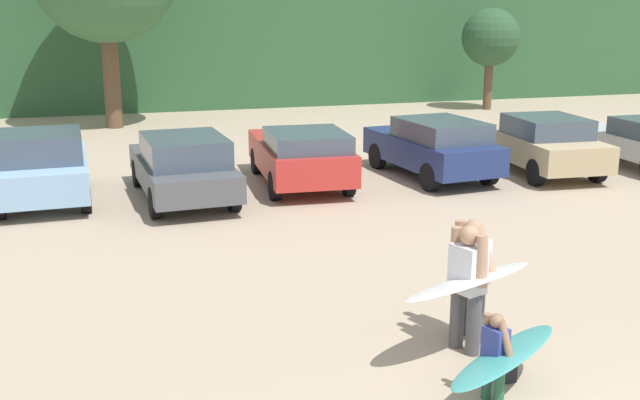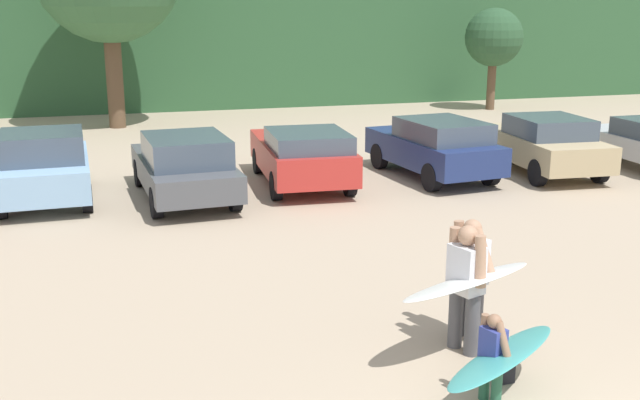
{
  "view_description": "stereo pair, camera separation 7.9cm",
  "coord_description": "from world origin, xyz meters",
  "px_view_note": "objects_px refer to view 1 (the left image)",
  "views": [
    {
      "loc": [
        -4.4,
        -4.82,
        4.38
      ],
      "look_at": [
        -0.91,
        7.06,
        1.14
      ],
      "focal_mm": 42.2,
      "sensor_mm": 36.0,
      "label": 1
    },
    {
      "loc": [
        -4.33,
        -4.84,
        4.38
      ],
      "look_at": [
        -0.91,
        7.06,
        1.14
      ],
      "focal_mm": 42.2,
      "sensor_mm": 36.0,
      "label": 2
    }
  ],
  "objects_px": {
    "parked_car_navy": "(433,146)",
    "person_child": "(495,353)",
    "parked_car_dark_gray": "(183,166)",
    "parked_car_tan": "(541,143)",
    "person_adult": "(467,281)",
    "surfboard_teal": "(505,356)",
    "parked_car_red": "(301,154)",
    "parked_car_sky_blue": "(42,166)",
    "surfboard_white": "(470,281)",
    "person_companion": "(471,272)",
    "backpack_dropped": "(502,361)"
  },
  "relations": [
    {
      "from": "parked_car_dark_gray",
      "to": "person_adult",
      "type": "bearing_deg",
      "value": -167.17
    },
    {
      "from": "person_adult",
      "to": "parked_car_red",
      "type": "bearing_deg",
      "value": -110.62
    },
    {
      "from": "person_child",
      "to": "backpack_dropped",
      "type": "height_order",
      "value": "person_child"
    },
    {
      "from": "parked_car_sky_blue",
      "to": "surfboard_teal",
      "type": "distance_m",
      "value": 12.21
    },
    {
      "from": "parked_car_navy",
      "to": "person_child",
      "type": "relative_size",
      "value": 4.11
    },
    {
      "from": "parked_car_navy",
      "to": "surfboard_teal",
      "type": "height_order",
      "value": "parked_car_navy"
    },
    {
      "from": "parked_car_sky_blue",
      "to": "person_companion",
      "type": "height_order",
      "value": "person_companion"
    },
    {
      "from": "surfboard_white",
      "to": "person_child",
      "type": "bearing_deg",
      "value": 54.21
    },
    {
      "from": "person_companion",
      "to": "surfboard_white",
      "type": "distance_m",
      "value": 0.53
    },
    {
      "from": "parked_car_navy",
      "to": "backpack_dropped",
      "type": "relative_size",
      "value": 9.8
    },
    {
      "from": "person_companion",
      "to": "surfboard_white",
      "type": "relative_size",
      "value": 0.72
    },
    {
      "from": "parked_car_tan",
      "to": "parked_car_sky_blue",
      "type": "bearing_deg",
      "value": 91.81
    },
    {
      "from": "person_child",
      "to": "parked_car_dark_gray",
      "type": "bearing_deg",
      "value": -95.8
    },
    {
      "from": "parked_car_dark_gray",
      "to": "person_companion",
      "type": "height_order",
      "value": "person_companion"
    },
    {
      "from": "parked_car_red",
      "to": "person_adult",
      "type": "height_order",
      "value": "person_adult"
    },
    {
      "from": "person_adult",
      "to": "surfboard_teal",
      "type": "height_order",
      "value": "person_adult"
    },
    {
      "from": "person_adult",
      "to": "person_companion",
      "type": "distance_m",
      "value": 0.41
    },
    {
      "from": "parked_car_dark_gray",
      "to": "parked_car_tan",
      "type": "relative_size",
      "value": 1.07
    },
    {
      "from": "backpack_dropped",
      "to": "person_adult",
      "type": "bearing_deg",
      "value": 95.76
    },
    {
      "from": "parked_car_sky_blue",
      "to": "parked_car_navy",
      "type": "height_order",
      "value": "parked_car_sky_blue"
    },
    {
      "from": "surfboard_white",
      "to": "surfboard_teal",
      "type": "distance_m",
      "value": 1.33
    },
    {
      "from": "person_child",
      "to": "parked_car_red",
      "type": "bearing_deg",
      "value": -111.97
    },
    {
      "from": "person_child",
      "to": "surfboard_white",
      "type": "distance_m",
      "value": 1.25
    },
    {
      "from": "surfboard_white",
      "to": "backpack_dropped",
      "type": "height_order",
      "value": "surfboard_white"
    },
    {
      "from": "parked_car_dark_gray",
      "to": "backpack_dropped",
      "type": "height_order",
      "value": "parked_car_dark_gray"
    },
    {
      "from": "parked_car_navy",
      "to": "person_child",
      "type": "distance_m",
      "value": 11.43
    },
    {
      "from": "parked_car_sky_blue",
      "to": "backpack_dropped",
      "type": "height_order",
      "value": "parked_car_sky_blue"
    },
    {
      "from": "parked_car_dark_gray",
      "to": "person_companion",
      "type": "xyz_separation_m",
      "value": [
        2.84,
        -8.56,
        0.15
      ]
    },
    {
      "from": "parked_car_red",
      "to": "person_companion",
      "type": "relative_size",
      "value": 2.7
    },
    {
      "from": "person_child",
      "to": "person_companion",
      "type": "distance_m",
      "value": 1.74
    },
    {
      "from": "parked_car_red",
      "to": "person_adult",
      "type": "bearing_deg",
      "value": -178.71
    },
    {
      "from": "parked_car_sky_blue",
      "to": "surfboard_white",
      "type": "height_order",
      "value": "parked_car_sky_blue"
    },
    {
      "from": "parked_car_tan",
      "to": "person_adult",
      "type": "relative_size",
      "value": 2.61
    },
    {
      "from": "parked_car_sky_blue",
      "to": "parked_car_red",
      "type": "xyz_separation_m",
      "value": [
        6.01,
        -0.09,
        -0.04
      ]
    },
    {
      "from": "parked_car_dark_gray",
      "to": "parked_car_tan",
      "type": "height_order",
      "value": "same"
    },
    {
      "from": "parked_car_sky_blue",
      "to": "person_adult",
      "type": "xyz_separation_m",
      "value": [
        5.68,
        -9.55,
        0.13
      ]
    },
    {
      "from": "parked_car_sky_blue",
      "to": "person_companion",
      "type": "bearing_deg",
      "value": -149.35
    },
    {
      "from": "surfboard_white",
      "to": "surfboard_teal",
      "type": "height_order",
      "value": "surfboard_white"
    },
    {
      "from": "parked_car_sky_blue",
      "to": "surfboard_teal",
      "type": "height_order",
      "value": "parked_car_sky_blue"
    },
    {
      "from": "person_companion",
      "to": "parked_car_dark_gray",
      "type": "bearing_deg",
      "value": -90.22
    },
    {
      "from": "person_companion",
      "to": "parked_car_red",
      "type": "bearing_deg",
      "value": -109.24
    },
    {
      "from": "parked_car_dark_gray",
      "to": "person_adult",
      "type": "height_order",
      "value": "person_adult"
    },
    {
      "from": "parked_car_sky_blue",
      "to": "backpack_dropped",
      "type": "bearing_deg",
      "value": -152.95
    },
    {
      "from": "parked_car_tan",
      "to": "backpack_dropped",
      "type": "distance_m",
      "value": 12.01
    },
    {
      "from": "parked_car_navy",
      "to": "person_child",
      "type": "height_order",
      "value": "parked_car_navy"
    },
    {
      "from": "parked_car_sky_blue",
      "to": "surfboard_white",
      "type": "xyz_separation_m",
      "value": [
        5.65,
        -9.68,
        0.18
      ]
    },
    {
      "from": "parked_car_dark_gray",
      "to": "parked_car_navy",
      "type": "xyz_separation_m",
      "value": [
        6.45,
        0.48,
        0.03
      ]
    },
    {
      "from": "parked_car_tan",
      "to": "surfboard_white",
      "type": "relative_size",
      "value": 1.91
    },
    {
      "from": "parked_car_dark_gray",
      "to": "parked_car_navy",
      "type": "distance_m",
      "value": 6.47
    },
    {
      "from": "surfboard_teal",
      "to": "backpack_dropped",
      "type": "bearing_deg",
      "value": -152.0
    }
  ]
}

